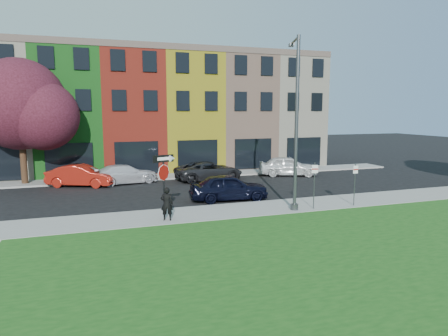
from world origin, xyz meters
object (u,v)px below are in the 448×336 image
object	(u,v)px
sedan_near	(229,187)
street_lamp	(296,124)
stop_sign	(164,174)
man	(167,204)

from	to	relation	value
sedan_near	street_lamp	distance (m)	5.67
stop_sign	man	size ratio (longest dim) A/B	1.94
man	street_lamp	bearing A→B (deg)	-162.01
man	sedan_near	world-z (taller)	man
sedan_near	street_lamp	bearing A→B (deg)	-140.44
sedan_near	street_lamp	xyz separation A→B (m)	(2.37, -3.52, 3.76)
man	street_lamp	size ratio (longest dim) A/B	0.18
stop_sign	street_lamp	distance (m)	7.13
sedan_near	street_lamp	size ratio (longest dim) A/B	0.54
stop_sign	street_lamp	size ratio (longest dim) A/B	0.35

